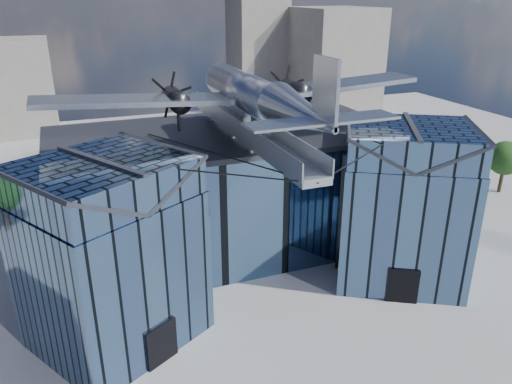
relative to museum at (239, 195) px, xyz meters
name	(u,v)px	position (x,y,z in m)	size (l,w,h in m)	color
ground_plane	(266,293)	(0.00, -5.82, -5.54)	(120.00, 120.00, 0.00)	gray
museum	(239,195)	(0.00, 0.00, 0.00)	(32.88, 24.50, 17.60)	#405D83
bg_towers	(151,64)	(1.45, 44.67, 4.47)	(77.00, 24.50, 26.00)	slate
tree_side_e	(505,158)	(31.35, 3.20, -1.67)	(4.36, 4.36, 5.71)	#362515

